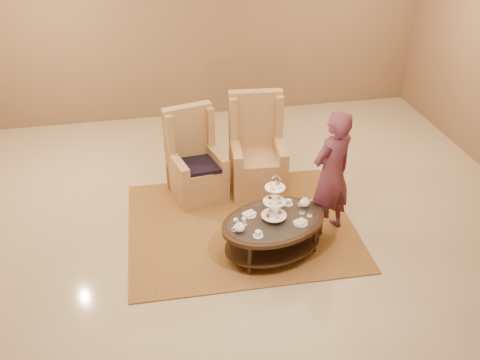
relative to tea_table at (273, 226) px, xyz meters
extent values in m
plane|color=#C5B692|center=(-0.24, 0.27, -0.40)|extent=(8.00, 8.00, 0.00)
cube|color=white|center=(-0.24, 0.27, -0.40)|extent=(8.00, 8.00, 0.02)
cube|color=#8A694B|center=(-0.24, 4.27, 1.35)|extent=(8.00, 0.04, 3.50)
cube|color=#A17939|center=(-0.28, 0.60, -0.39)|extent=(2.99, 2.51, 0.02)
cylinder|color=black|center=(-0.37, -0.36, -0.19)|extent=(0.07, 0.07, 0.43)
cylinder|color=black|center=(0.50, -0.10, -0.19)|extent=(0.07, 0.07, 0.43)
cylinder|color=black|center=(-0.50, 0.10, -0.19)|extent=(0.07, 0.07, 0.43)
cylinder|color=black|center=(0.37, 0.36, -0.19)|extent=(0.07, 0.07, 0.43)
cylinder|color=white|center=(0.00, 0.00, 0.36)|extent=(0.01, 0.01, 0.54)
torus|color=white|center=(0.00, 0.00, 0.63)|extent=(0.14, 0.05, 0.14)
cylinder|color=white|center=(0.00, 0.00, 0.16)|extent=(0.38, 0.38, 0.01)
cylinder|color=white|center=(0.00, 0.00, 0.35)|extent=(0.34, 0.34, 0.01)
cylinder|color=white|center=(0.00, 0.00, 0.55)|extent=(0.30, 0.30, 0.01)
cylinder|color=#CB6C68|center=(0.08, 0.02, 0.18)|extent=(0.05, 0.05, 0.03)
cylinder|color=#DBB96D|center=(-0.02, 0.08, 0.18)|extent=(0.05, 0.05, 0.03)
cylinder|color=brown|center=(-0.08, -0.02, 0.18)|extent=(0.05, 0.05, 0.03)
cylinder|color=#F3E9CE|center=(0.02, -0.08, 0.18)|extent=(0.05, 0.05, 0.03)
ellipsoid|color=#DBB96D|center=(0.06, 0.04, 0.37)|extent=(0.06, 0.06, 0.03)
ellipsoid|color=brown|center=(-0.04, 0.06, 0.37)|extent=(0.06, 0.06, 0.03)
ellipsoid|color=#F3E9CE|center=(-0.06, -0.04, 0.37)|extent=(0.06, 0.06, 0.03)
ellipsoid|color=#CB6C68|center=(0.04, -0.06, 0.37)|extent=(0.06, 0.06, 0.03)
cube|color=brown|center=(0.04, 0.05, 0.56)|extent=(0.06, 0.05, 0.02)
cube|color=#F3E9CE|center=(-0.05, 0.04, 0.56)|extent=(0.06, 0.05, 0.02)
cube|color=#CB6C68|center=(-0.04, -0.05, 0.56)|extent=(0.06, 0.05, 0.02)
cube|color=#DBB96D|center=(0.05, -0.04, 0.56)|extent=(0.06, 0.05, 0.02)
ellipsoid|color=white|center=(-0.45, -0.16, 0.15)|extent=(0.16, 0.16, 0.10)
cylinder|color=white|center=(-0.45, -0.16, 0.21)|extent=(0.08, 0.08, 0.01)
sphere|color=white|center=(-0.45, -0.16, 0.22)|extent=(0.03, 0.03, 0.02)
cone|color=white|center=(-0.37, -0.14, 0.16)|extent=(0.08, 0.05, 0.06)
torus|color=white|center=(-0.51, -0.18, 0.15)|extent=(0.07, 0.03, 0.07)
ellipsoid|color=white|center=(0.44, 0.19, 0.15)|extent=(0.16, 0.16, 0.10)
cylinder|color=white|center=(0.44, 0.19, 0.21)|extent=(0.08, 0.08, 0.01)
sphere|color=white|center=(0.44, 0.19, 0.22)|extent=(0.03, 0.03, 0.02)
cone|color=white|center=(0.52, 0.21, 0.16)|extent=(0.08, 0.05, 0.06)
torus|color=white|center=(0.38, 0.17, 0.15)|extent=(0.07, 0.03, 0.07)
cylinder|color=white|center=(-0.25, -0.28, 0.10)|extent=(0.15, 0.15, 0.01)
cylinder|color=white|center=(-0.25, -0.28, 0.13)|extent=(0.09, 0.09, 0.06)
torus|color=white|center=(-0.22, -0.27, 0.13)|extent=(0.04, 0.02, 0.04)
cylinder|color=white|center=(0.26, 0.28, 0.10)|extent=(0.15, 0.15, 0.01)
cylinder|color=white|center=(0.26, 0.28, 0.13)|extent=(0.09, 0.09, 0.06)
torus|color=white|center=(0.29, 0.29, 0.13)|extent=(0.04, 0.02, 0.04)
cylinder|color=white|center=(-0.27, 0.14, 0.10)|extent=(0.22, 0.22, 0.01)
cube|color=beige|center=(-0.27, 0.14, 0.11)|extent=(0.18, 0.17, 0.02)
cylinder|color=white|center=(0.29, -0.14, 0.10)|extent=(0.22, 0.22, 0.01)
cube|color=beige|center=(0.29, -0.14, 0.11)|extent=(0.18, 0.17, 0.02)
cylinder|color=white|center=(-0.36, 0.00, 0.12)|extent=(0.06, 0.06, 0.06)
cylinder|color=white|center=(0.44, -0.03, 0.10)|extent=(0.08, 0.08, 0.02)
cylinder|color=#CB6C68|center=(0.44, -0.03, 0.11)|extent=(0.05, 0.05, 0.01)
cylinder|color=white|center=(0.37, 0.05, 0.10)|extent=(0.08, 0.08, 0.02)
cylinder|color=brown|center=(0.37, 0.05, 0.11)|extent=(0.05, 0.05, 0.01)
cylinder|color=white|center=(-0.45, 0.07, 0.10)|extent=(0.08, 0.08, 0.02)
cylinder|color=#F3E9CE|center=(-0.45, 0.07, 0.11)|extent=(0.05, 0.05, 0.01)
cube|color=tan|center=(-0.74, 1.45, -0.19)|extent=(0.84, 0.84, 0.42)
cube|color=tan|center=(-0.73, 1.40, 0.06)|extent=(0.72, 0.72, 0.10)
cube|color=tan|center=(-0.81, 1.73, 0.24)|extent=(0.71, 0.31, 1.29)
cube|color=tan|center=(-1.09, 1.62, 0.54)|extent=(0.15, 0.24, 0.60)
cube|color=tan|center=(-0.52, 1.77, 0.54)|extent=(0.15, 0.24, 0.60)
cube|color=tan|center=(-1.01, 1.33, 0.14)|extent=(0.27, 0.64, 0.26)
cube|color=tan|center=(-0.45, 1.47, 0.14)|extent=(0.27, 0.64, 0.26)
cube|color=black|center=(-0.72, 1.37, 0.13)|extent=(0.60, 0.55, 0.06)
cube|color=tan|center=(0.14, 1.47, -0.17)|extent=(0.82, 0.82, 0.46)
cube|color=tan|center=(0.13, 1.42, 0.11)|extent=(0.70, 0.70, 0.11)
cube|color=tan|center=(0.16, 1.78, 0.30)|extent=(0.77, 0.21, 1.41)
cube|color=tan|center=(-0.17, 1.77, 0.63)|extent=(0.13, 0.25, 0.65)
cube|color=tan|center=(0.48, 1.71, 0.63)|extent=(0.13, 0.25, 0.65)
cube|color=tan|center=(-0.18, 1.44, 0.19)|extent=(0.19, 0.69, 0.28)
cube|color=tan|center=(0.44, 1.39, 0.19)|extent=(0.19, 0.69, 0.28)
imported|color=#5B2736|center=(0.80, 0.31, 0.45)|extent=(0.73, 0.63, 1.69)
camera|label=1|loc=(-1.40, -5.02, 3.85)|focal=40.00mm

